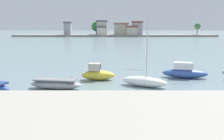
{
  "coord_description": "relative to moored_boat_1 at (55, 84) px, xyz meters",
  "views": [
    {
      "loc": [
        -1.41,
        -16.6,
        6.07
      ],
      "look_at": [
        -1.32,
        9.06,
        1.17
      ],
      "focal_mm": 39.14,
      "sensor_mm": 36.0,
      "label": 1
    }
  ],
  "objects": [
    {
      "name": "mooring_buoy_0",
      "position": [
        19.24,
        7.41,
        -0.25
      ],
      "size": [
        0.4,
        0.4,
        0.4
      ],
      "primitive_type": "sphere",
      "color": "white",
      "rests_on": "ground"
    },
    {
      "name": "ground_plane",
      "position": [
        6.75,
        -5.78,
        -0.45
      ],
      "size": [
        400.0,
        400.0,
        0.0
      ],
      "primitive_type": "plane",
      "color": "slate"
    },
    {
      "name": "moored_boat_3",
      "position": [
        8.48,
        0.86,
        0.06
      ],
      "size": [
        4.69,
        3.12,
        6.92
      ],
      "rotation": [
        0.0,
        0.0,
        -0.44
      ],
      "color": "white",
      "rests_on": "ground"
    },
    {
      "name": "moored_boat_4",
      "position": [
        13.56,
        4.67,
        0.2
      ],
      "size": [
        5.19,
        2.48,
        1.77
      ],
      "rotation": [
        0.0,
        0.0,
        -0.21
      ],
      "color": "#3856A8",
      "rests_on": "ground"
    },
    {
      "name": "mooring_buoy_2",
      "position": [
        0.85,
        3.66,
        -0.3
      ],
      "size": [
        0.31,
        0.31,
        0.31
      ],
      "primitive_type": "sphere",
      "color": "red",
      "rests_on": "ground"
    },
    {
      "name": "moored_boat_1",
      "position": [
        0.0,
        0.0,
        0.0
      ],
      "size": [
        5.13,
        2.16,
        0.94
      ],
      "rotation": [
        0.0,
        0.0,
        -0.15
      ],
      "color": "#9E9EA3",
      "rests_on": "ground"
    },
    {
      "name": "distant_shoreline",
      "position": [
        6.81,
        94.2,
        1.74
      ],
      "size": [
        94.71,
        8.68,
        7.52
      ],
      "color": "gray",
      "rests_on": "ground"
    },
    {
      "name": "moored_boat_2",
      "position": [
        3.75,
        3.68,
        0.22
      ],
      "size": [
        3.69,
        1.55,
        1.83
      ],
      "rotation": [
        0.0,
        0.0,
        -0.05
      ],
      "color": "yellow",
      "rests_on": "ground"
    }
  ]
}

